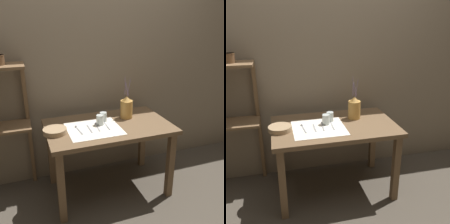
{
  "view_description": "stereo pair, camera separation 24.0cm",
  "coord_description": "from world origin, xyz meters",
  "views": [
    {
      "loc": [
        -0.74,
        -2.12,
        1.65
      ],
      "look_at": [
        0.04,
        0.0,
        0.82
      ],
      "focal_mm": 42.0,
      "sensor_mm": 36.0,
      "label": 1
    },
    {
      "loc": [
        -0.51,
        -2.19,
        1.65
      ],
      "look_at": [
        0.04,
        0.0,
        0.82
      ],
      "focal_mm": 42.0,
      "sensor_mm": 36.0,
      "label": 2
    }
  ],
  "objects": [
    {
      "name": "ground_plane",
      "position": [
        0.0,
        0.0,
        0.0
      ],
      "size": [
        12.0,
        12.0,
        0.0
      ],
      "primitive_type": "plane",
      "color": "#473F35"
    },
    {
      "name": "stone_wall_back",
      "position": [
        0.0,
        0.47,
        1.2
      ],
      "size": [
        7.0,
        0.06,
        2.4
      ],
      "color": "#7A6B56",
      "rests_on": "ground_plane"
    },
    {
      "name": "wooden_table",
      "position": [
        0.0,
        0.0,
        0.6
      ],
      "size": [
        1.14,
        0.71,
        0.7
      ],
      "color": "brown",
      "rests_on": "ground_plane"
    },
    {
      "name": "wooden_shelf_unit",
      "position": [
        -0.93,
        0.31,
        0.87
      ],
      "size": [
        0.51,
        0.3,
        1.27
      ],
      "color": "brown",
      "rests_on": "ground_plane"
    },
    {
      "name": "linen_cloth",
      "position": [
        -0.15,
        -0.05,
        0.7
      ],
      "size": [
        0.47,
        0.43,
        0.0
      ],
      "color": "silver",
      "rests_on": "wooden_table"
    },
    {
      "name": "pitcher_with_flowers",
      "position": [
        0.23,
        0.11,
        0.81
      ],
      "size": [
        0.12,
        0.12,
        0.42
      ],
      "color": "#B7843D",
      "rests_on": "wooden_table"
    },
    {
      "name": "wooden_bowl",
      "position": [
        -0.49,
        -0.03,
        0.72
      ],
      "size": [
        0.2,
        0.2,
        0.04
      ],
      "color": "#9E7F5B",
      "rests_on": "wooden_table"
    },
    {
      "name": "glass_tumbler_near",
      "position": [
        -0.07,
        0.02,
        0.75
      ],
      "size": [
        0.07,
        0.07,
        0.09
      ],
      "color": "#B7C1BC",
      "rests_on": "wooden_table"
    },
    {
      "name": "glass_tumbler_far",
      "position": [
        -0.02,
        0.09,
        0.75
      ],
      "size": [
        0.07,
        0.07,
        0.09
      ],
      "color": "#B7C1BC",
      "rests_on": "wooden_table"
    },
    {
      "name": "spoon_inner",
      "position": [
        -0.29,
        0.0,
        0.71
      ],
      "size": [
        0.04,
        0.19,
        0.02
      ],
      "color": "#939399",
      "rests_on": "wooden_table"
    },
    {
      "name": "fork_inner",
      "position": [
        -0.19,
        -0.04,
        0.71
      ],
      "size": [
        0.01,
        0.18,
        0.0
      ],
      "color": "#939399",
      "rests_on": "wooden_table"
    },
    {
      "name": "spoon_outer",
      "position": [
        -0.11,
        0.02,
        0.71
      ],
      "size": [
        0.03,
        0.19,
        0.02
      ],
      "color": "#939399",
      "rests_on": "wooden_table"
    },
    {
      "name": "fork_outer",
      "position": [
        -0.02,
        -0.04,
        0.71
      ],
      "size": [
        0.02,
        0.18,
        0.0
      ],
      "color": "#939399",
      "rests_on": "wooden_table"
    },
    {
      "name": "metal_pot_small",
      "position": [
        -0.87,
        0.27,
        1.31
      ],
      "size": [
        0.09,
        0.09,
        0.09
      ],
      "color": "brown",
      "rests_on": "wooden_shelf_unit"
    }
  ]
}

